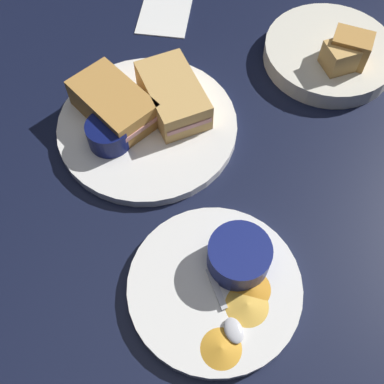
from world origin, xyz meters
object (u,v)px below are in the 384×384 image
plate_sandwich_main (148,126)px  bread_basket_rear (331,53)px  sandwich_half_far (113,104)px  plate_chips_companion (215,287)px  sandwich_half_near (173,95)px  spoon_by_dark_ramekin (139,121)px  ramekin_light_gravy (239,255)px  ramekin_dark_sauce (109,132)px  spoon_by_gravy_ramekin (229,320)px

plate_sandwich_main → bread_basket_rear: bread_basket_rear is taller
sandwich_half_far → plate_chips_companion: (26.05, 16.73, -3.20)cm
sandwich_half_near → plate_chips_companion: 29.73cm
bread_basket_rear → spoon_by_dark_ramekin: bearing=-60.9°
sandwich_half_near → bread_basket_rear: (-12.94, 25.22, -1.97)cm
bread_basket_rear → sandwich_half_near: bearing=-62.8°
ramekin_light_gravy → bread_basket_rear: 40.77cm
plate_sandwich_main → ramekin_dark_sauce: 6.80cm
ramekin_dark_sauce → bread_basket_rear: bearing=121.0°
spoon_by_dark_ramekin → bread_basket_rear: (-16.73, 30.03, 0.07)cm
sandwich_half_far → ramekin_dark_sauce: (4.99, 0.08, -0.38)cm
spoon_by_gravy_ramekin → bread_basket_rear: bread_basket_rear is taller
sandwich_half_far → plate_chips_companion: bearing=32.7°
plate_sandwich_main → spoon_by_gravy_ramekin: 32.12cm
spoon_by_gravy_ramekin → bread_basket_rear: size_ratio=0.44×
plate_chips_companion → ramekin_light_gravy: bearing=140.2°
ramekin_light_gravy → spoon_by_gravy_ramekin: (7.63, -0.78, -1.83)cm
spoon_by_gravy_ramekin → ramekin_light_gravy: bearing=174.2°
spoon_by_dark_ramekin → spoon_by_gravy_ramekin: (28.99, 14.80, 0.00)cm
sandwich_half_near → spoon_by_dark_ramekin: size_ratio=1.83×
spoon_by_dark_ramekin → plate_chips_companion: spoon_by_dark_ramekin is taller
sandwich_half_near → sandwich_half_far: size_ratio=1.02×
plate_sandwich_main → ramekin_light_gravy: ramekin_light_gravy is taller
spoon_by_gravy_ramekin → sandwich_half_near: bearing=-163.0°
ramekin_dark_sauce → plate_sandwich_main: bearing=126.4°
plate_sandwich_main → ramekin_dark_sauce: (3.67, -4.98, 2.82)cm
ramekin_dark_sauce → bread_basket_rear: size_ratio=0.29×
plate_sandwich_main → sandwich_half_far: size_ratio=1.87×
plate_sandwich_main → spoon_by_dark_ramekin: bearing=-86.9°
ramekin_dark_sauce → spoon_by_dark_ramekin: ramekin_dark_sauce is taller
spoon_by_gravy_ramekin → bread_basket_rear: bearing=161.6°
spoon_by_dark_ramekin → plate_chips_companion: size_ratio=0.37×
sandwich_half_far → plate_sandwich_main: bearing=75.4°
spoon_by_dark_ramekin → ramekin_light_gravy: ramekin_light_gravy is taller
plate_sandwich_main → sandwich_half_near: sandwich_half_near is taller
ramekin_dark_sauce → sandwich_half_far: bearing=-179.1°
sandwich_half_near → spoon_by_dark_ramekin: bearing=-51.8°
plate_sandwich_main → spoon_by_dark_ramekin: size_ratio=3.35×
plate_sandwich_main → sandwich_half_far: bearing=-104.6°
spoon_by_dark_ramekin → ramekin_light_gravy: bearing=36.1°
spoon_by_gravy_ramekin → sandwich_half_far: bearing=-148.4°
plate_chips_companion → spoon_by_gravy_ramekin: spoon_by_gravy_ramekin is taller
ramekin_dark_sauce → sandwich_half_near: bearing=130.5°
sandwich_half_near → spoon_by_gravy_ramekin: sandwich_half_near is taller
plate_chips_companion → bread_basket_rear: bearing=157.4°
plate_chips_companion → sandwich_half_near: bearing=-164.3°
spoon_by_gravy_ramekin → plate_chips_companion: bearing=-155.4°
plate_sandwich_main → plate_chips_companion: 27.35cm
plate_sandwich_main → spoon_by_gravy_ramekin: spoon_by_gravy_ramekin is taller
sandwich_half_near → plate_chips_companion: (28.45, 8.01, -3.20)cm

